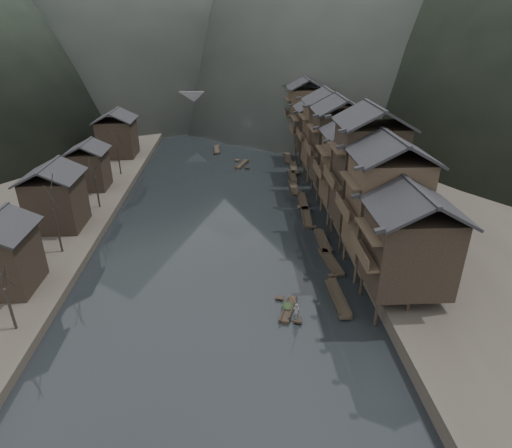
{
  "coord_description": "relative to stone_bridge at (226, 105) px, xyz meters",
  "views": [
    {
      "loc": [
        1.94,
        -40.63,
        24.77
      ],
      "look_at": [
        4.34,
        6.06,
        2.5
      ],
      "focal_mm": 30.0,
      "sensor_mm": 36.0,
      "label": 1
    }
  ],
  "objects": [
    {
      "name": "stone_bridge",
      "position": [
        0.0,
        0.0,
        0.0
      ],
      "size": [
        40.0,
        6.0,
        9.0
      ],
      "color": "#4C4C4F",
      "rests_on": "ground"
    },
    {
      "name": "left_bank",
      "position": [
        -35.0,
        -32.0,
        -4.51
      ],
      "size": [
        40.0,
        200.0,
        1.2
      ],
      "primitive_type": "cube",
      "color": "#2D2823",
      "rests_on": "ground"
    },
    {
      "name": "bamboo_pole",
      "position": [
        7.38,
        -81.41,
        -0.96
      ],
      "size": [
        1.49,
        1.82,
        4.1
      ],
      "primitive_type": "cylinder",
      "rotation": [
        0.5,
        0.0,
        -0.68
      ],
      "color": "#8C7A51",
      "rests_on": "boatman"
    },
    {
      "name": "water",
      "position": [
        0.0,
        -72.0,
        -5.11
      ],
      "size": [
        300.0,
        300.0,
        0.0
      ],
      "primitive_type": "plane",
      "color": "black",
      "rests_on": "ground"
    },
    {
      "name": "left_houses",
      "position": [
        -20.5,
        -51.88,
        0.55
      ],
      "size": [
        8.1,
        53.2,
        8.73
      ],
      "color": "black",
      "rests_on": "left_bank"
    },
    {
      "name": "hero_sampan",
      "position": [
        6.68,
        -79.94,
        -4.91
      ],
      "size": [
        2.2,
        4.45,
        0.43
      ],
      "color": "black",
      "rests_on": "water"
    },
    {
      "name": "right_bank",
      "position": [
        35.0,
        -32.0,
        -4.21
      ],
      "size": [
        40.0,
        200.0,
        1.8
      ],
      "primitive_type": "cube",
      "color": "#2D2823",
      "rests_on": "ground"
    },
    {
      "name": "midriver_boats",
      "position": [
        2.1,
        -23.41,
        -4.91
      ],
      "size": [
        8.7,
        30.34,
        0.45
      ],
      "color": "black",
      "rests_on": "water"
    },
    {
      "name": "boatman",
      "position": [
        7.18,
        -81.41,
        -3.84
      ],
      "size": [
        0.63,
        0.43,
        1.67
      ],
      "primitive_type": "imported",
      "rotation": [
        0.0,
        0.0,
        3.09
      ],
      "color": "#575759",
      "rests_on": "hero_sampan"
    },
    {
      "name": "cargo_heap",
      "position": [
        6.61,
        -79.75,
        -4.39
      ],
      "size": [
        0.98,
        1.28,
        0.59
      ],
      "primitive_type": "ellipsoid",
      "color": "black",
      "rests_on": "hero_sampan"
    },
    {
      "name": "bare_trees",
      "position": [
        -17.0,
        -60.54,
        1.19
      ],
      "size": [
        3.75,
        44.14,
        7.5
      ],
      "color": "black",
      "rests_on": "left_bank"
    },
    {
      "name": "moored_sampans",
      "position": [
        12.13,
        -53.49,
        -4.91
      ],
      "size": [
        2.76,
        55.25,
        0.47
      ],
      "color": "black",
      "rests_on": "water"
    },
    {
      "name": "stilt_houses",
      "position": [
        17.28,
        -53.11,
        3.91
      ],
      "size": [
        9.0,
        67.6,
        16.77
      ],
      "color": "black",
      "rests_on": "ground"
    }
  ]
}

